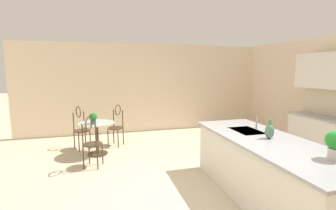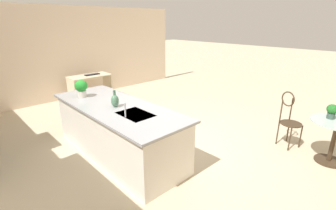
% 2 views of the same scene
% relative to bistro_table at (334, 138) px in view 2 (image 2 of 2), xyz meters
% --- Properties ---
extents(ground_plane, '(40.00, 40.00, 0.00)m').
position_rel_bistro_table_xyz_m(ground_plane, '(2.38, 1.59, -0.45)').
color(ground_plane, beige).
extents(wall_right, '(0.12, 7.80, 2.70)m').
position_rel_bistro_table_xyz_m(wall_right, '(6.64, 1.59, 0.90)').
color(wall_right, beige).
rests_on(wall_right, ground).
extents(kitchen_island, '(2.80, 1.06, 0.92)m').
position_rel_bistro_table_xyz_m(kitchen_island, '(2.68, 2.44, 0.02)').
color(kitchen_island, white).
rests_on(kitchen_island, ground).
extents(bistro_table, '(0.80, 0.80, 0.74)m').
position_rel_bistro_table_xyz_m(bistro_table, '(0.00, 0.00, 0.00)').
color(bistro_table, '#3D2D1E').
rests_on(bistro_table, ground).
extents(chair_toward_desk, '(0.52, 0.48, 1.04)m').
position_rel_bistro_table_xyz_m(chair_toward_desk, '(0.77, -0.09, 0.13)').
color(chair_toward_desk, '#3D2D1E').
rests_on(chair_toward_desk, ground).
extents(sink_faucet, '(0.02, 0.02, 0.22)m').
position_rel_bistro_table_xyz_m(sink_faucet, '(2.13, 2.62, 0.58)').
color(sink_faucet, '#B2B5BA').
rests_on(sink_faucet, kitchen_island).
extents(writing_desk, '(0.60, 1.20, 0.74)m').
position_rel_bistro_table_xyz_m(writing_desk, '(6.03, 1.28, 0.06)').
color(writing_desk, beige).
rests_on(writing_desk, ground).
extents(keyboard, '(0.16, 0.44, 0.03)m').
position_rel_bistro_table_xyz_m(keyboard, '(6.05, 1.18, 0.31)').
color(keyboard, black).
rests_on(keyboard, writing_desk).
extents(potted_plant_on_table, '(0.17, 0.17, 0.24)m').
position_rel_bistro_table_xyz_m(potted_plant_on_table, '(0.13, -0.06, 0.43)').
color(potted_plant_on_table, '#385147').
rests_on(potted_plant_on_table, bistro_table).
extents(potted_plant_counter_far, '(0.23, 0.23, 0.32)m').
position_rel_bistro_table_xyz_m(potted_plant_counter_far, '(3.53, 2.64, 0.66)').
color(potted_plant_counter_far, beige).
rests_on(potted_plant_counter_far, kitchen_island).
extents(vase_on_counter, '(0.13, 0.13, 0.29)m').
position_rel_bistro_table_xyz_m(vase_on_counter, '(2.63, 2.48, 0.58)').
color(vase_on_counter, '#4C7A5B').
rests_on(vase_on_counter, kitchen_island).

